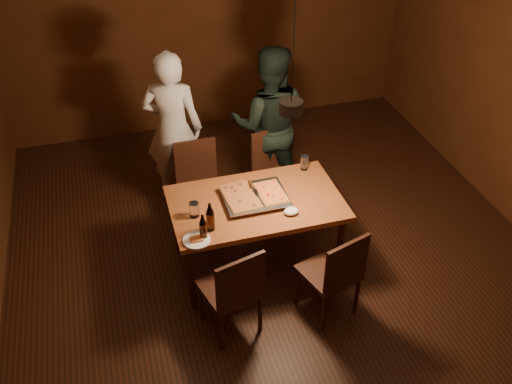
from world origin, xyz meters
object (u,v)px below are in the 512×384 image
object	(u,v)px
diner_white	(173,129)
plate_slice	(197,240)
chair_near_left	(234,286)
beer_bottle_b	(210,217)
pizza_tray	(255,198)
beer_bottle_a	(203,227)
chair_far_right	(274,165)
dining_table	(256,208)
chair_near_right	(336,269)
pendant_lamp	(291,106)
chair_far_left	(198,177)
diner_dark	(269,124)

from	to	relation	value
diner_white	plate_slice	bearing A→B (deg)	105.55
chair_near_left	beer_bottle_b	distance (m)	0.59
pizza_tray	beer_bottle_a	world-z (taller)	beer_bottle_a
chair_far_right	chair_near_left	size ratio (longest dim) A/B	0.98
chair_far_right	beer_bottle_a	xyz separation A→B (m)	(-0.97, -1.15, 0.33)
dining_table	diner_white	distance (m)	1.40
chair_near_right	beer_bottle_b	bearing A→B (deg)	133.00
plate_slice	pendant_lamp	size ratio (longest dim) A/B	0.20
chair_far_left	pizza_tray	world-z (taller)	chair_far_left
chair_far_left	chair_far_right	world-z (taller)	same
chair_near_left	pendant_lamp	world-z (taller)	pendant_lamp
chair_near_left	plate_slice	size ratio (longest dim) A/B	2.29
beer_bottle_b	diner_white	size ratio (longest dim) A/B	0.16
chair_far_left	chair_near_left	size ratio (longest dim) A/B	0.94
beer_bottle_a	diner_dark	xyz separation A→B (m)	(1.00, 1.45, -0.02)
diner_white	diner_dark	xyz separation A→B (m)	(0.97, -0.19, 0.01)
chair_far_left	diner_dark	bearing A→B (deg)	-160.24
chair_far_right	pendant_lamp	size ratio (longest dim) A/B	0.46
beer_bottle_b	plate_slice	world-z (taller)	beer_bottle_b
chair_near_left	diner_dark	distance (m)	2.05
pizza_tray	pendant_lamp	world-z (taller)	pendant_lamp
beer_bottle_b	diner_dark	size ratio (longest dim) A/B	0.16
beer_bottle_a	plate_slice	size ratio (longest dim) A/B	1.04
beer_bottle_b	pendant_lamp	distance (m)	1.11
diner_dark	diner_white	bearing A→B (deg)	6.22
plate_slice	diner_white	xyz separation A→B (m)	(0.10, 1.67, 0.08)
pizza_tray	beer_bottle_a	xyz separation A→B (m)	(-0.54, -0.37, 0.09)
diner_dark	plate_slice	bearing A→B (deg)	71.70
chair_far_right	chair_near_left	distance (m)	1.74
plate_slice	diner_dark	bearing A→B (deg)	54.21
dining_table	plate_slice	world-z (taller)	plate_slice
dining_table	plate_slice	xyz separation A→B (m)	(-0.60, -0.37, 0.08)
chair_near_right	pendant_lamp	size ratio (longest dim) A/B	0.48
chair_near_left	beer_bottle_a	world-z (taller)	beer_bottle_a
chair_near_left	beer_bottle_b	xyz separation A→B (m)	(-0.07, 0.47, 0.34)
beer_bottle_b	plate_slice	distance (m)	0.22
beer_bottle_b	diner_dark	world-z (taller)	diner_dark
chair_near_right	pizza_tray	xyz separation A→B (m)	(-0.45, 0.80, 0.24)
beer_bottle_a	pendant_lamp	bearing A→B (deg)	10.29
chair_near_left	plate_slice	world-z (taller)	chair_near_left
chair_near_left	beer_bottle_b	bearing A→B (deg)	83.73
chair_far_left	pendant_lamp	bearing A→B (deg)	119.03
chair_far_left	plate_slice	size ratio (longest dim) A/B	2.17
dining_table	pizza_tray	size ratio (longest dim) A/B	2.73
dining_table	pizza_tray	bearing A→B (deg)	101.37
pendant_lamp	chair_far_right	bearing A→B (deg)	77.88
dining_table	diner_dark	world-z (taller)	diner_dark
dining_table	pizza_tray	world-z (taller)	pizza_tray
beer_bottle_b	pizza_tray	bearing A→B (deg)	31.56
beer_bottle_a	diner_white	distance (m)	1.65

